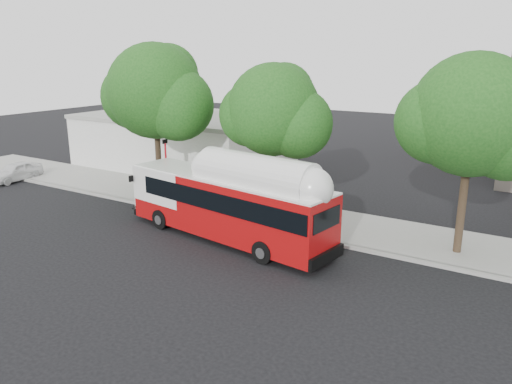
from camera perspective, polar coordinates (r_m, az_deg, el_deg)
ground at (r=23.25m, az=-3.35°, el=-7.35°), size 120.00×120.00×0.00m
sidewalk at (r=28.45m, az=4.14°, el=-2.85°), size 60.00×5.00×0.15m
curb_strip at (r=26.29m, az=1.51°, el=-4.38°), size 60.00×0.30×0.15m
red_curb_segment at (r=27.82m, az=-3.85°, el=-3.26°), size 10.00×0.32×0.16m
street_tree_left at (r=31.20m, az=-10.74°, el=10.82°), size 6.67×5.80×9.74m
street_tree_mid at (r=27.07m, az=2.82°, el=8.90°), size 5.75×5.00×8.62m
street_tree_right at (r=23.72m, az=24.52°, el=7.43°), size 6.21×5.40×9.18m
low_commercial_bldg at (r=41.64m, az=-8.27°, el=5.88°), size 16.20×10.20×4.25m
transit_bus at (r=24.69m, az=-3.22°, el=-1.70°), size 12.68×4.27×3.69m
parked_car at (r=40.61m, az=-25.79°, el=2.12°), size 4.11×1.93×1.36m
signal_pole at (r=30.01m, az=-10.19°, el=2.07°), size 0.12×0.40×4.22m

